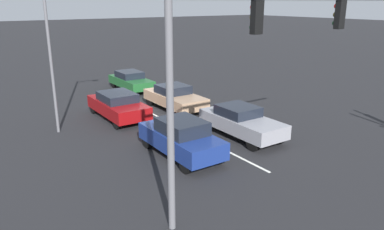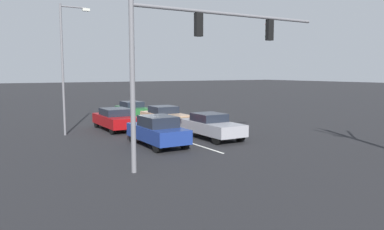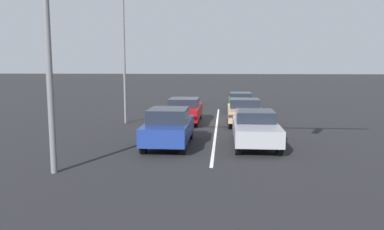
% 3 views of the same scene
% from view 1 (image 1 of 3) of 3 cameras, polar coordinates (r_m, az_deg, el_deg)
% --- Properties ---
extents(ground_plane, '(240.00, 240.00, 0.00)m').
position_cam_1_polar(ground_plane, '(22.91, -7.54, 0.92)').
color(ground_plane, black).
extents(lane_stripe_left_divider, '(0.12, 16.66, 0.01)m').
position_cam_1_polar(lane_stripe_left_divider, '(20.93, -4.65, -0.52)').
color(lane_stripe_left_divider, silver).
rests_on(lane_stripe_left_divider, ground_plane).
extents(car_navy_midlane_front, '(1.79, 4.29, 1.61)m').
position_cam_1_polar(car_navy_midlane_front, '(15.66, -1.68, -3.43)').
color(car_navy_midlane_front, navy).
rests_on(car_navy_midlane_front, ground_plane).
extents(car_gray_leftlane_front, '(1.82, 4.51, 1.47)m').
position_cam_1_polar(car_gray_leftlane_front, '(18.05, 7.48, -0.94)').
color(car_gray_leftlane_front, gray).
rests_on(car_gray_leftlane_front, ground_plane).
extents(car_tan_leftlane_second, '(1.91, 4.50, 1.46)m').
position_cam_1_polar(car_tan_leftlane_second, '(22.50, -2.67, 2.74)').
color(car_tan_leftlane_second, tan).
rests_on(car_tan_leftlane_second, ground_plane).
extents(car_maroon_midlane_second, '(1.91, 4.53, 1.46)m').
position_cam_1_polar(car_maroon_midlane_second, '(21.13, -11.21, 1.51)').
color(car_maroon_midlane_second, maroon).
rests_on(car_maroon_midlane_second, ground_plane).
extents(car_darkgreen_leftlane_third, '(1.74, 4.32, 1.37)m').
position_cam_1_polar(car_darkgreen_leftlane_third, '(27.84, -9.31, 5.22)').
color(car_darkgreen_leftlane_third, '#1E5928').
rests_on(car_darkgreen_leftlane_third, ground_plane).
extents(traffic_signal_gantry, '(9.45, 0.37, 6.74)m').
position_cam_1_polar(traffic_signal_gantry, '(11.15, 8.86, 9.91)').
color(traffic_signal_gantry, slate).
rests_on(traffic_signal_gantry, ground_plane).
extents(street_lamp_right_shoulder, '(1.81, 0.24, 7.95)m').
position_cam_1_polar(street_lamp_right_shoulder, '(19.02, -20.46, 10.79)').
color(street_lamp_right_shoulder, slate).
rests_on(street_lamp_right_shoulder, ground_plane).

